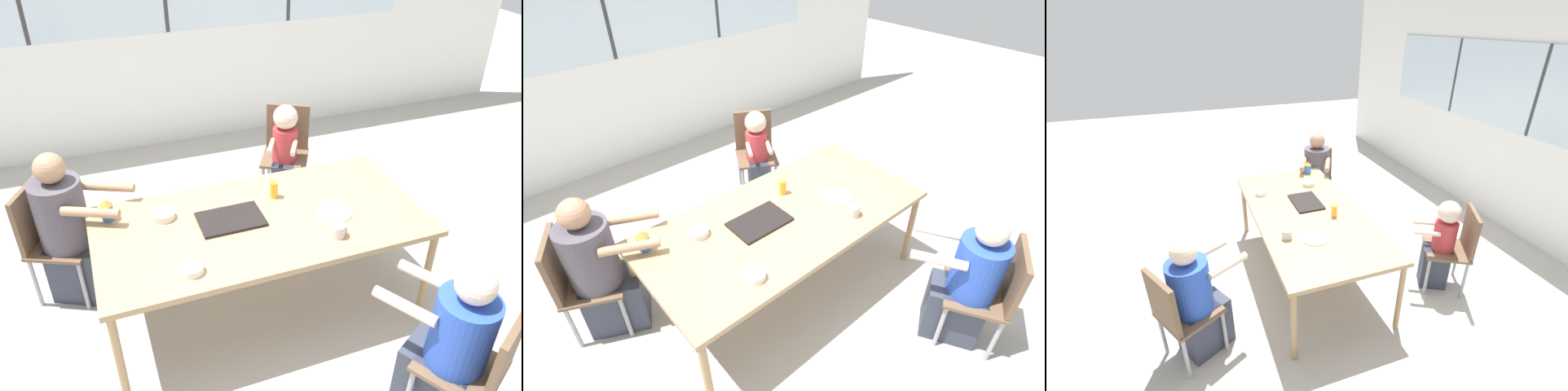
# 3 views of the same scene
# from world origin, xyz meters

# --- Properties ---
(ground_plane) EXTENTS (16.00, 16.00, 0.00)m
(ground_plane) POSITION_xyz_m (0.00, 0.00, 0.00)
(ground_plane) COLOR #B2ADA3
(wall_back_with_windows) EXTENTS (8.40, 0.08, 2.80)m
(wall_back_with_windows) POSITION_xyz_m (0.00, 2.74, 1.42)
(wall_back_with_windows) COLOR silver
(wall_back_with_windows) RESTS_ON ground_plane
(dining_table) EXTENTS (2.09, 1.03, 0.72)m
(dining_table) POSITION_xyz_m (0.00, 0.00, 0.68)
(dining_table) COLOR tan
(dining_table) RESTS_ON ground_plane
(chair_for_woman_green_shirt) EXTENTS (0.54, 0.54, 0.86)m
(chair_for_woman_green_shirt) POSITION_xyz_m (0.71, -1.27, 0.51)
(chair_for_woman_green_shirt) COLOR brown
(chair_for_woman_green_shirt) RESTS_ON ground_plane
(chair_for_man_blue_shirt) EXTENTS (0.53, 0.53, 0.86)m
(chair_for_man_blue_shirt) POSITION_xyz_m (-1.32, 0.63, 0.51)
(chair_for_man_blue_shirt) COLOR brown
(chair_for_man_blue_shirt) RESTS_ON ground_plane
(chair_for_toddler) EXTENTS (0.54, 0.54, 0.86)m
(chair_for_toddler) POSITION_xyz_m (0.71, 1.27, 0.51)
(chair_for_toddler) COLOR brown
(chair_for_toddler) RESTS_ON ground_plane
(person_woman_green_shirt) EXTENTS (0.54, 0.63, 1.07)m
(person_woman_green_shirt) POSITION_xyz_m (0.63, -1.13, 0.48)
(person_woman_green_shirt) COLOR #333847
(person_woman_green_shirt) RESTS_ON ground_plane
(person_man_blue_shirt) EXTENTS (0.69, 0.56, 1.13)m
(person_man_blue_shirt) POSITION_xyz_m (-1.17, 0.55, 0.50)
(person_man_blue_shirt) COLOR #333847
(person_man_blue_shirt) RESTS_ON ground_plane
(person_toddler) EXTENTS (0.37, 0.44, 0.95)m
(person_toddler) POSITION_xyz_m (0.64, 1.14, 0.46)
(person_toddler) COLOR #333847
(person_toddler) RESTS_ON ground_plane
(food_tray_dark) EXTENTS (0.41, 0.28, 0.02)m
(food_tray_dark) POSITION_xyz_m (-0.18, 0.05, 0.73)
(food_tray_dark) COLOR black
(food_tray_dark) RESTS_ON dining_table
(coffee_mug) EXTENTS (0.10, 0.09, 0.08)m
(coffee_mug) POSITION_xyz_m (0.38, -0.32, 0.76)
(coffee_mug) COLOR beige
(coffee_mug) RESTS_ON dining_table
(sippy_cup) EXTENTS (0.08, 0.08, 0.15)m
(sippy_cup) POSITION_xyz_m (-0.91, 0.34, 0.80)
(sippy_cup) COLOR blue
(sippy_cup) RESTS_ON dining_table
(juice_glass) EXTENTS (0.06, 0.06, 0.12)m
(juice_glass) POSITION_xyz_m (0.17, 0.21, 0.78)
(juice_glass) COLOR gold
(juice_glass) RESTS_ON dining_table
(bowl_white_shallow) EXTENTS (0.13, 0.13, 0.04)m
(bowl_white_shallow) POSITION_xyz_m (-0.53, -0.34, 0.75)
(bowl_white_shallow) COLOR white
(bowl_white_shallow) RESTS_ON dining_table
(bowl_cereal) EXTENTS (0.14, 0.14, 0.05)m
(bowl_cereal) POSITION_xyz_m (-0.58, 0.23, 0.75)
(bowl_cereal) COLOR silver
(bowl_cereal) RESTS_ON dining_table
(plate_tortillas) EXTENTS (0.24, 0.24, 0.01)m
(plate_tortillas) POSITION_xyz_m (0.47, -0.10, 0.73)
(plate_tortillas) COLOR beige
(plate_tortillas) RESTS_ON dining_table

